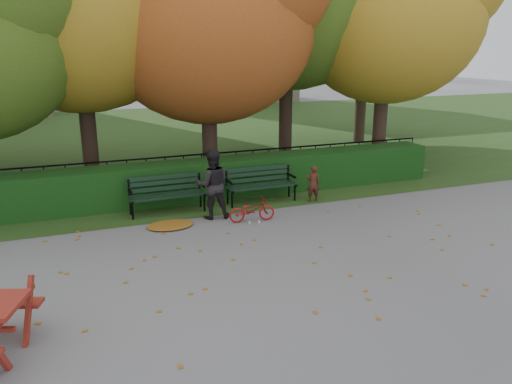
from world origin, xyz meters
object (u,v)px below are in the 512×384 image
object	(u,v)px
tree_e	(402,3)
adult	(212,184)
tree_g	(377,5)
bench_left	(166,191)
bench_right	(260,182)
bicycle	(252,210)
child	(313,184)
tree_c	(221,8)

from	to	relation	value
tree_e	adult	bearing A→B (deg)	-157.46
tree_g	bench_left	bearing A→B (deg)	-147.83
bench_right	bicycle	world-z (taller)	bench_right
tree_g	bench_left	size ratio (longest dim) A/B	4.75
bench_right	bicycle	size ratio (longest dim) A/B	1.72
tree_g	bench_right	size ratio (longest dim) A/B	4.75
child	bicycle	size ratio (longest dim) A/B	0.90
adult	tree_g	bearing A→B (deg)	-133.81
adult	bicycle	size ratio (longest dim) A/B	1.54
adult	child	bearing A→B (deg)	-165.75
bicycle	tree_g	bearing A→B (deg)	-40.87
tree_c	bench_right	world-z (taller)	tree_c
tree_e	tree_c	bearing A→B (deg)	178.07
adult	bench_left	bearing A→B (deg)	-33.32
bench_right	adult	bearing A→B (deg)	-151.73
tree_c	tree_g	bearing A→B (deg)	26.87
tree_e	bicycle	xyz separation A→B (m)	(-6.16, -3.43, -4.81)
tree_g	bicycle	xyz separation A→B (m)	(-7.97, -7.42, -5.10)
tree_c	tree_e	size ratio (longest dim) A/B	0.98
child	adult	size ratio (longest dim) A/B	0.59
tree_e	bench_left	bearing A→B (deg)	-165.19
adult	tree_c	bearing A→B (deg)	-103.78
tree_c	adult	bearing A→B (deg)	-111.79
tree_e	bench_left	xyz separation A→B (m)	(-7.82, -2.07, -4.56)
bench_left	bench_right	size ratio (longest dim) A/B	1.00
tree_c	tree_e	distance (m)	5.70
tree_g	bench_left	world-z (taller)	tree_g
bench_left	child	distance (m)	3.69
tree_c	bench_left	distance (m)	5.31
child	tree_c	bearing A→B (deg)	-50.74
bench_right	child	size ratio (longest dim) A/B	1.90
child	tree_g	bearing A→B (deg)	-121.93
adult	tree_e	bearing A→B (deg)	-149.45
tree_c	child	distance (m)	5.37
adult	bench_right	bearing A→B (deg)	-143.72
tree_e	tree_g	size ratio (longest dim) A/B	0.95
child	bicycle	distance (m)	2.18
tree_g	bicycle	size ratio (longest dim) A/B	8.16
bicycle	bench_right	bearing A→B (deg)	-22.18
bench_right	adult	xyz separation A→B (m)	(-1.49, -0.80, 0.28)
tree_c	adult	size ratio (longest dim) A/B	4.97
bench_right	child	xyz separation A→B (m)	(1.25, -0.50, -0.05)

